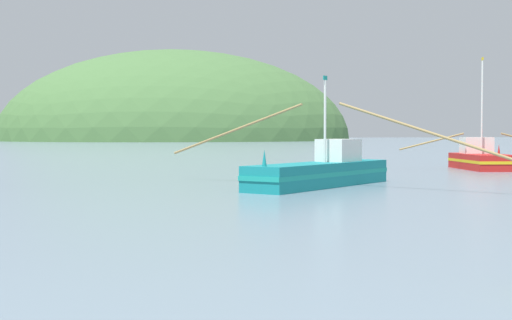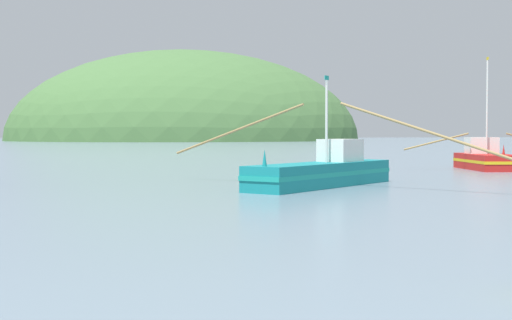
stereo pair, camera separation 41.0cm
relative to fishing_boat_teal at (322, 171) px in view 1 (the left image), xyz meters
The scene contains 3 objects.
hill_far_right 188.62m from the fishing_boat_teal, 81.36° to the left, with size 103.82×83.05×52.92m, color #47703D.
fishing_boat_teal is the anchor object (origin of this frame).
fishing_boat_red 19.88m from the fishing_boat_teal, 35.75° to the left, with size 10.93×7.16×7.53m.
Camera 1 is at (-11.07, -0.26, 2.54)m, focal length 52.58 mm.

